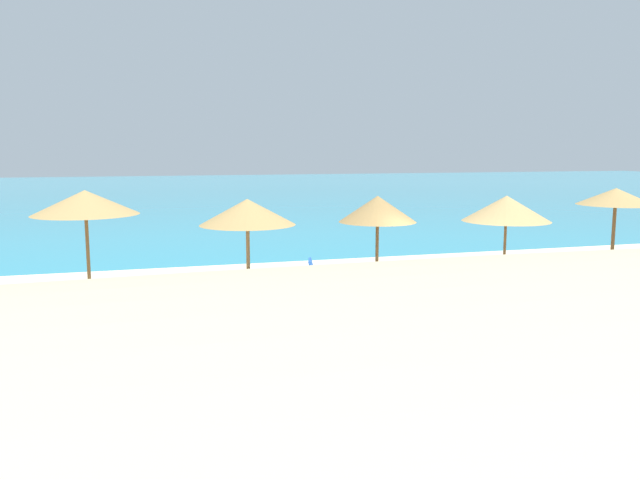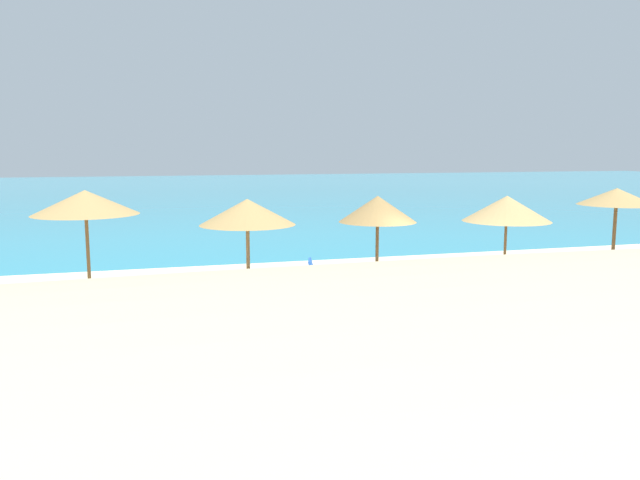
# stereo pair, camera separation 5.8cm
# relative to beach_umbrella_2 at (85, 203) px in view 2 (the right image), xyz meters

# --- Properties ---
(ground_plane) EXTENTS (160.00, 160.00, 0.00)m
(ground_plane) POSITION_rel_beach_umbrella_2_xyz_m (8.09, -2.51, -2.62)
(ground_plane) COLOR beige
(sea_water) EXTENTS (160.00, 75.53, 0.01)m
(sea_water) POSITION_rel_beach_umbrella_2_xyz_m (8.09, 43.25, -2.61)
(sea_water) COLOR teal
(sea_water) RESTS_ON ground_plane
(beach_umbrella_2) EXTENTS (2.39, 2.39, 2.90)m
(beach_umbrella_2) POSITION_rel_beach_umbrella_2_xyz_m (0.00, 0.00, 0.00)
(beach_umbrella_2) COLOR brown
(beach_umbrella_2) RESTS_ON ground_plane
(beach_umbrella_3) EXTENTS (2.37, 2.37, 2.62)m
(beach_umbrella_3) POSITION_rel_beach_umbrella_2_xyz_m (3.72, -0.01, -0.32)
(beach_umbrella_3) COLOR brown
(beach_umbrella_3) RESTS_ON ground_plane
(beach_umbrella_4) EXTENTS (1.99, 1.99, 2.66)m
(beach_umbrella_4) POSITION_rel_beach_umbrella_2_xyz_m (7.00, -0.35, -0.30)
(beach_umbrella_4) COLOR brown
(beach_umbrella_4) RESTS_ON ground_plane
(beach_umbrella_5) EXTENTS (2.37, 2.37, 2.59)m
(beach_umbrella_5) POSITION_rel_beach_umbrella_2_xyz_m (10.72, -0.39, -0.38)
(beach_umbrella_5) COLOR brown
(beach_umbrella_5) RESTS_ON ground_plane
(beach_umbrella_6) EXTENTS (2.17, 2.17, 2.72)m
(beach_umbrella_6) POSITION_rel_beach_umbrella_2_xyz_m (14.44, -0.21, -0.15)
(beach_umbrella_6) COLOR brown
(beach_umbrella_6) RESTS_ON ground_plane
(lounge_chair_2) EXTENTS (1.55, 1.05, 1.18)m
(lounge_chair_2) POSITION_rel_beach_umbrella_2_xyz_m (4.81, -0.66, -2.13)
(lounge_chair_2) COLOR blue
(lounge_chair_2) RESTS_ON ground_plane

